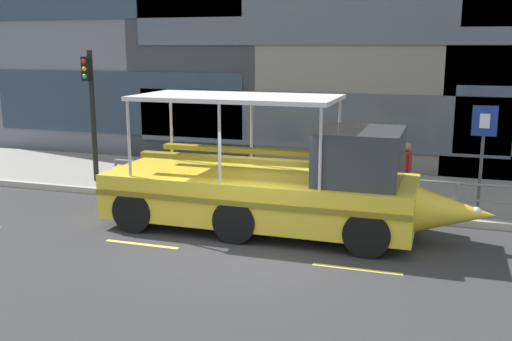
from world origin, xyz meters
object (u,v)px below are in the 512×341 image
parking_sign (483,140)px  pedestrian_near_bow (406,165)px  duck_tour_boat (281,187)px  traffic_light_pole (91,103)px

parking_sign → pedestrian_near_bow: bearing=155.0°
duck_tour_boat → traffic_light_pole: bearing=159.5°
traffic_light_pole → parking_sign: (11.29, 0.04, -0.60)m
parking_sign → duck_tour_boat: (-4.52, -2.56, -0.96)m
traffic_light_pole → pedestrian_near_bow: 9.57m
traffic_light_pole → duck_tour_boat: traffic_light_pole is taller
duck_tour_boat → pedestrian_near_bow: bearing=52.5°
traffic_light_pole → parking_sign: 11.30m
parking_sign → duck_tour_boat: duck_tour_boat is taller
pedestrian_near_bow → parking_sign: bearing=-25.0°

